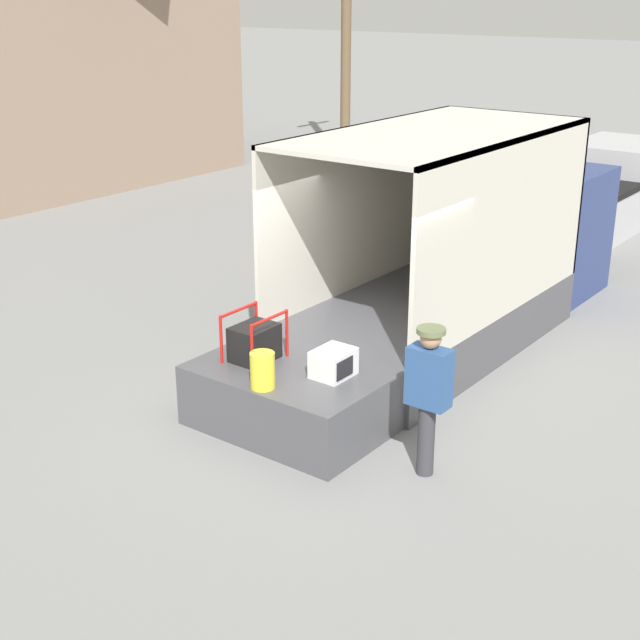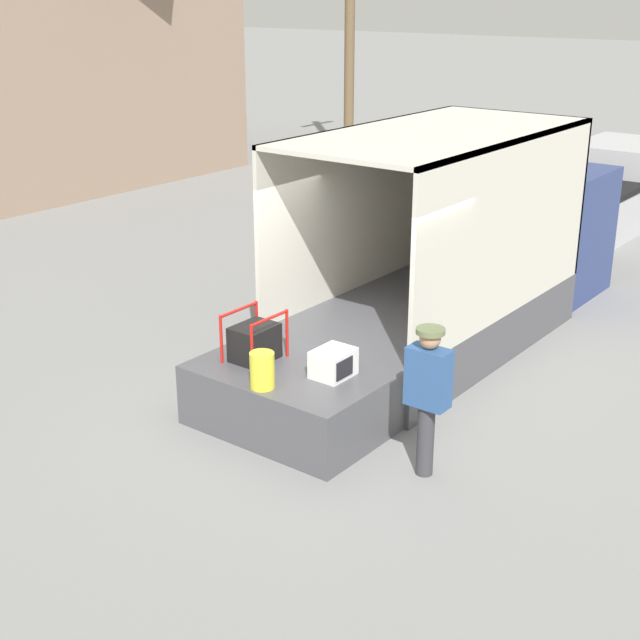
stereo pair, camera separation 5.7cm
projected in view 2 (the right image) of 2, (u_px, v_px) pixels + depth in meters
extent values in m
plane|color=gray|center=(329.00, 404.00, 10.88)|extent=(160.00, 160.00, 0.00)
cube|color=navy|center=(534.00, 229.00, 14.68)|extent=(1.85, 2.11, 2.06)
cube|color=#4C4C51|center=(429.00, 323.00, 12.49)|extent=(4.69, 2.30, 0.72)
cube|color=beige|center=(366.00, 205.00, 12.60)|extent=(4.69, 0.06, 2.31)
cube|color=beige|center=(510.00, 230.00, 11.32)|extent=(4.69, 0.06, 2.31)
cube|color=beige|center=(512.00, 188.00, 13.68)|extent=(0.06, 2.30, 2.31)
cube|color=beige|center=(438.00, 133.00, 11.56)|extent=(4.69, 2.30, 0.06)
cylinder|color=orange|center=(422.00, 292.00, 12.09)|extent=(0.27, 0.27, 0.34)
cube|color=olive|center=(485.00, 269.00, 13.19)|extent=(0.44, 0.32, 0.27)
cube|color=#4C4C51|center=(290.00, 398.00, 10.21)|extent=(1.47, 2.18, 0.72)
cube|color=white|center=(333.00, 363.00, 9.84)|extent=(0.46, 0.37, 0.31)
cube|color=black|center=(345.00, 369.00, 9.70)|extent=(0.29, 0.01, 0.21)
cube|color=black|center=(255.00, 343.00, 10.27)|extent=(0.52, 0.40, 0.42)
cylinder|color=slate|center=(266.00, 336.00, 10.42)|extent=(0.19, 0.22, 0.22)
cylinder|color=red|center=(252.00, 349.00, 9.88)|extent=(0.04, 0.04, 0.58)
cylinder|color=red|center=(287.00, 333.00, 10.33)|extent=(0.04, 0.04, 0.58)
cylinder|color=red|center=(221.00, 339.00, 10.15)|extent=(0.04, 0.04, 0.58)
cylinder|color=red|center=(257.00, 324.00, 10.60)|extent=(0.04, 0.04, 0.58)
cylinder|color=red|center=(269.00, 318.00, 10.01)|extent=(0.61, 0.04, 0.04)
cylinder|color=red|center=(239.00, 310.00, 10.28)|extent=(0.61, 0.04, 0.04)
cylinder|color=yellow|center=(262.00, 370.00, 9.55)|extent=(0.27, 0.27, 0.40)
cylinder|color=#38383D|center=(425.00, 440.00, 9.19)|extent=(0.18, 0.18, 0.79)
cube|color=#2D5189|center=(428.00, 377.00, 8.95)|extent=(0.24, 0.44, 0.62)
sphere|color=tan|center=(430.00, 339.00, 8.80)|extent=(0.22, 0.22, 0.22)
cylinder|color=#606B47|center=(431.00, 331.00, 8.77)|extent=(0.29, 0.29, 0.05)
cube|color=#B7B7BC|center=(609.00, 200.00, 19.33)|extent=(5.52, 2.01, 0.89)
cube|color=#B7B7BC|center=(624.00, 158.00, 19.54)|extent=(2.43, 1.85, 0.71)
cube|color=black|center=(582.00, 189.00, 17.92)|extent=(2.21, 1.93, 0.12)
cube|color=gray|center=(45.00, 58.00, 23.00)|extent=(8.48, 6.23, 6.11)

